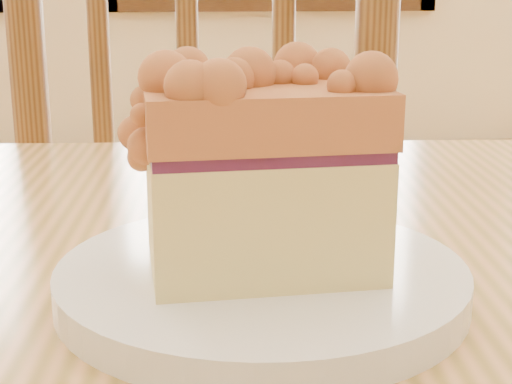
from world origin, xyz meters
TOP-DOWN VIEW (x-y plane):
  - cafe_chair_main at (-0.11, 0.67)m, footprint 0.60×0.60m
  - plate at (-0.15, 0.12)m, footprint 0.21×0.21m
  - cake_slice at (-0.15, 0.12)m, footprint 0.12×0.09m

SIDE VIEW (x-z plane):
  - cafe_chair_main at x=-0.11m, z-range 0.01..1.01m
  - plate at x=-0.15m, z-range 0.75..0.77m
  - cake_slice at x=-0.15m, z-range 0.77..0.88m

